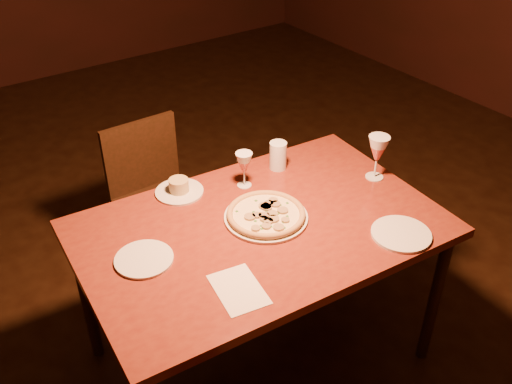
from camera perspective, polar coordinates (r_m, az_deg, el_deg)
floor at (r=2.86m, az=-2.04°, el=-12.37°), size 7.00×7.00×0.00m
dining_table at (r=2.23m, az=0.43°, el=-4.63°), size 1.44×0.99×0.74m
chair_far at (r=2.91m, az=-10.05°, el=-0.13°), size 0.39×0.39×0.81m
pizza_plate at (r=2.21m, az=1.01°, el=-2.27°), size 0.33×0.33×0.04m
ramekin_saucer at (r=2.38m, az=-7.70°, el=0.36°), size 0.20×0.20×0.06m
wine_glass_far at (r=2.37m, az=-1.19°, el=2.25°), size 0.07×0.07×0.16m
wine_glass_right at (r=2.47m, az=11.99°, el=3.40°), size 0.09×0.09×0.20m
water_tumbler at (r=2.51m, az=2.22°, el=3.67°), size 0.08×0.08×0.13m
side_plate_left at (r=2.07m, az=-11.14°, el=-6.60°), size 0.21×0.21×0.01m
side_plate_near at (r=2.21m, az=14.31°, el=-4.09°), size 0.22×0.22×0.01m
menu_card at (r=1.92m, az=-1.76°, el=-9.70°), size 0.18×0.24×0.00m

